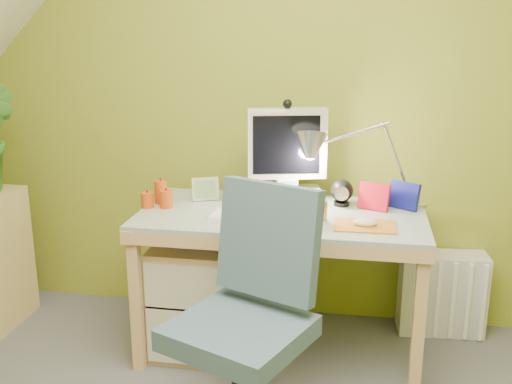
% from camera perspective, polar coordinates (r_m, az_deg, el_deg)
% --- Properties ---
extents(wall_back, '(3.20, 0.01, 2.40)m').
position_cam_1_polar(wall_back, '(3.10, 1.91, 9.19)').
color(wall_back, olive).
rests_on(wall_back, floor).
extents(desk, '(1.32, 0.67, 0.71)m').
position_cam_1_polar(desk, '(2.91, 2.38, -8.61)').
color(desk, tan).
rests_on(desk, floor).
extents(monitor, '(0.44, 0.32, 0.54)m').
position_cam_1_polar(monitor, '(2.89, 2.98, 4.23)').
color(monitor, beige).
rests_on(monitor, desk).
extents(speaker_left, '(0.10, 0.10, 0.11)m').
position_cam_1_polar(speaker_left, '(2.96, -2.32, 0.24)').
color(speaker_left, black).
rests_on(speaker_left, desk).
extents(speaker_right, '(0.11, 0.11, 0.13)m').
position_cam_1_polar(speaker_right, '(2.90, 8.18, -0.05)').
color(speaker_right, black).
rests_on(speaker_right, desk).
extents(keyboard, '(0.44, 0.17, 0.02)m').
position_cam_1_polar(keyboard, '(2.66, 0.36, -2.53)').
color(keyboard, white).
rests_on(keyboard, desk).
extents(mousepad, '(0.26, 0.19, 0.01)m').
position_cam_1_polar(mousepad, '(2.63, 10.32, -3.18)').
color(mousepad, '#B86C1C').
rests_on(mousepad, desk).
extents(mouse, '(0.10, 0.07, 0.04)m').
position_cam_1_polar(mouse, '(2.62, 10.33, -2.88)').
color(mouse, silver).
rests_on(mouse, mousepad).
extents(amber_tumbler, '(0.08, 0.08, 0.09)m').
position_cam_1_polar(amber_tumbler, '(2.68, 6.07, -1.77)').
color(amber_tumbler, '#8B5F14').
rests_on(amber_tumbler, desk).
extents(candle_cluster, '(0.15, 0.13, 0.11)m').
position_cam_1_polar(candle_cluster, '(2.91, -9.31, -0.20)').
color(candle_cluster, '#C24510').
rests_on(candle_cluster, desk).
extents(photo_frame_red, '(0.14, 0.08, 0.13)m').
position_cam_1_polar(photo_frame_red, '(2.86, 11.16, -0.43)').
color(photo_frame_red, red).
rests_on(photo_frame_red, desk).
extents(photo_frame_blue, '(0.14, 0.10, 0.13)m').
position_cam_1_polar(photo_frame_blue, '(2.91, 13.90, -0.31)').
color(photo_frame_blue, navy).
rests_on(photo_frame_blue, desk).
extents(photo_frame_green, '(0.13, 0.07, 0.11)m').
position_cam_1_polar(photo_frame_green, '(2.97, -4.85, 0.30)').
color(photo_frame_green, '#AAB67D').
rests_on(photo_frame_green, desk).
extents(desk_lamp, '(0.57, 0.26, 0.60)m').
position_cam_1_polar(desk_lamp, '(2.87, 11.98, 4.43)').
color(desk_lamp, '#BCBBC0').
rests_on(desk_lamp, desk).
extents(task_chair, '(0.68, 0.68, 0.94)m').
position_cam_1_polar(task_chair, '(2.25, -1.63, -12.94)').
color(task_chair, '#3F5667').
rests_on(task_chair, floor).
extents(radiator, '(0.44, 0.20, 0.43)m').
position_cam_1_polar(radiator, '(3.27, 17.28, -9.18)').
color(radiator, silver).
rests_on(radiator, floor).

